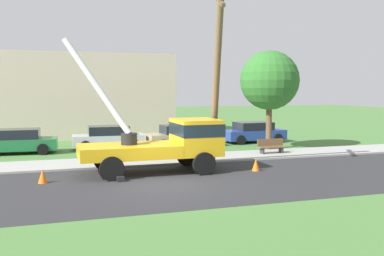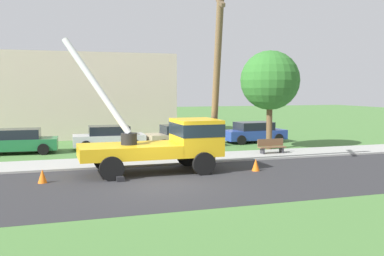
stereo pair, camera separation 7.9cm
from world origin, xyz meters
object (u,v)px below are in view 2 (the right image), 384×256
at_px(traffic_cone_behind, 42,176).
at_px(parked_sedan_tan, 182,136).
at_px(traffic_cone_ahead, 256,165).
at_px(parked_sedan_green, 18,141).
at_px(parked_sedan_silver, 109,137).
at_px(park_bench, 271,147).
at_px(leaning_utility_pole, 217,74).
at_px(utility_truck, 168,141).
at_px(parked_sedan_blue, 254,132).
at_px(roadside_tree_near, 270,81).

xyz_separation_m(traffic_cone_behind, parked_sedan_tan, (8.37, 8.87, 0.43)).
distance_m(traffic_cone_ahead, parked_sedan_green, 14.06).
height_order(parked_sedan_silver, parked_sedan_tan, same).
bearing_deg(traffic_cone_behind, traffic_cone_ahead, -1.42).
distance_m(traffic_cone_behind, parked_sedan_tan, 12.20).
bearing_deg(parked_sedan_silver, parked_sedan_tan, -7.56).
bearing_deg(park_bench, leaning_utility_pole, -148.11).
relative_size(utility_truck, park_bench, 4.23).
relative_size(leaning_utility_pole, park_bench, 5.40).
relative_size(leaning_utility_pole, parked_sedan_tan, 1.93).
height_order(leaning_utility_pole, parked_sedan_tan, leaning_utility_pole).
relative_size(parked_sedan_green, parked_sedan_blue, 1.00).
xyz_separation_m(leaning_utility_pole, park_bench, (4.38, 2.73, -3.96)).
xyz_separation_m(utility_truck, park_bench, (6.84, 3.13, -0.95)).
bearing_deg(parked_sedan_silver, roadside_tree_near, -19.50).
relative_size(traffic_cone_ahead, parked_sedan_green, 0.12).
xyz_separation_m(traffic_cone_ahead, roadside_tree_near, (4.01, 6.37, 3.95)).
height_order(traffic_cone_behind, parked_sedan_blue, parked_sedan_blue).
bearing_deg(traffic_cone_ahead, utility_truck, 164.61).
height_order(leaning_utility_pole, park_bench, leaning_utility_pole).
height_order(traffic_cone_behind, roadside_tree_near, roadside_tree_near).
bearing_deg(parked_sedan_tan, traffic_cone_ahead, -84.76).
xyz_separation_m(traffic_cone_behind, roadside_tree_near, (13.21, 6.15, 3.95)).
bearing_deg(traffic_cone_behind, parked_sedan_tan, 46.64).
height_order(parked_sedan_tan, park_bench, parked_sedan_tan).
xyz_separation_m(leaning_utility_pole, parked_sedan_blue, (6.01, 8.39, -3.71)).
bearing_deg(parked_sedan_silver, traffic_cone_ahead, -60.99).
bearing_deg(utility_truck, parked_sedan_silver, 100.21).
distance_m(leaning_utility_pole, traffic_cone_ahead, 4.60).
relative_size(utility_truck, parked_sedan_green, 1.50).
bearing_deg(parked_sedan_silver, park_bench, -33.30).
height_order(parked_sedan_green, parked_sedan_silver, same).
xyz_separation_m(traffic_cone_behind, parked_sedan_blue, (13.85, 9.62, 0.43)).
bearing_deg(parked_sedan_green, park_bench, -19.88).
bearing_deg(roadside_tree_near, parked_sedan_silver, 160.50).
height_order(traffic_cone_behind, parked_sedan_green, parked_sedan_green).
relative_size(parked_sedan_green, park_bench, 2.81).
height_order(utility_truck, parked_sedan_tan, utility_truck).
bearing_deg(utility_truck, parked_sedan_tan, 69.62).
distance_m(utility_truck, parked_sedan_blue, 12.23).
xyz_separation_m(parked_sedan_tan, park_bench, (3.85, -4.91, -0.25)).
height_order(leaning_utility_pole, roadside_tree_near, leaning_utility_pole).
bearing_deg(utility_truck, traffic_cone_behind, -171.30).
relative_size(traffic_cone_behind, parked_sedan_tan, 0.12).
bearing_deg(traffic_cone_ahead, traffic_cone_behind, 178.58).
relative_size(parked_sedan_green, parked_sedan_silver, 1.01).
height_order(traffic_cone_ahead, roadside_tree_near, roadside_tree_near).
xyz_separation_m(utility_truck, traffic_cone_behind, (-5.38, -0.82, -1.13)).
relative_size(leaning_utility_pole, parked_sedan_blue, 1.92).
relative_size(traffic_cone_behind, parked_sedan_silver, 0.13).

